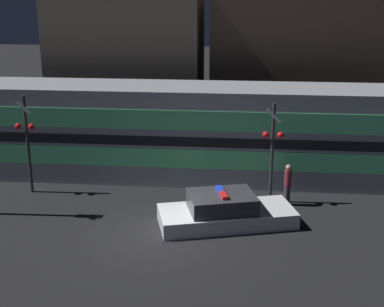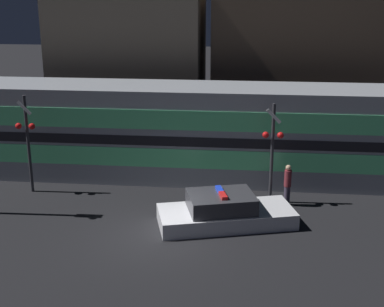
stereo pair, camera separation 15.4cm
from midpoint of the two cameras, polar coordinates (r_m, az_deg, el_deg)
ground_plane at (r=18.45m, az=-3.88°, el=-8.76°), size 120.00×120.00×0.00m
train at (r=23.52m, az=-3.20°, el=2.37°), size 22.01×3.12×4.07m
police_car at (r=19.11m, az=3.32°, el=-6.26°), size 5.12×3.17×1.28m
pedestrian at (r=20.89m, az=9.95°, el=-3.27°), size 0.28×0.28×1.64m
crossing_signal_near at (r=20.60m, az=8.36°, el=0.70°), size 0.81×0.33×3.96m
crossing_signal_far at (r=22.42m, az=-17.40°, el=1.56°), size 0.81×0.33×4.03m
building_left at (r=29.52m, az=-6.97°, el=9.78°), size 7.88×4.79×8.55m
building_center at (r=29.13m, az=11.84°, el=11.10°), size 9.79×4.10×10.21m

